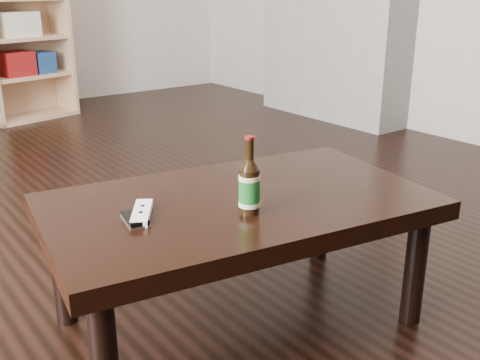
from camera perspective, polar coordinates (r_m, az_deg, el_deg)
floor at (r=2.09m, az=-13.19°, el=-8.36°), size 5.00×6.00×0.01m
bookshelf at (r=4.43m, az=-21.41°, el=13.59°), size 0.67×0.41×1.16m
coffee_table at (r=1.57m, az=-0.14°, el=-3.58°), size 1.13×0.77×0.39m
beer_bottle at (r=1.42m, az=0.97°, el=-0.69°), size 0.07×0.07×0.20m
phone at (r=1.41m, az=-10.62°, el=-3.92°), size 0.07×0.11×0.02m
remote at (r=1.44m, az=-9.95°, el=-3.32°), size 0.12×0.15×0.02m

